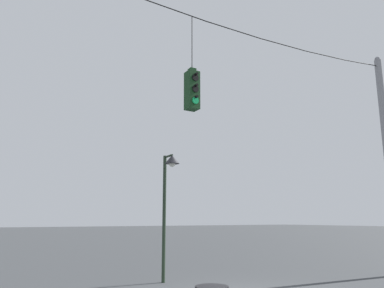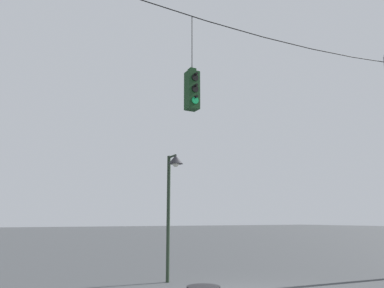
{
  "view_description": "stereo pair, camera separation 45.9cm",
  "coord_description": "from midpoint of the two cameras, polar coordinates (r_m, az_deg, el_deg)",
  "views": [
    {
      "loc": [
        -6.73,
        -8.37,
        2.07
      ],
      "look_at": [
        -1.59,
        0.26,
        4.09
      ],
      "focal_mm": 35.0,
      "sensor_mm": 36.0,
      "label": 1
    },
    {
      "loc": [
        -6.33,
        -8.6,
        2.07
      ],
      "look_at": [
        -1.59,
        0.26,
        4.09
      ],
      "focal_mm": 35.0,
      "sensor_mm": 36.0,
      "label": 2
    }
  ],
  "objects": [
    {
      "name": "span_wire",
      "position": [
        12.45,
        5.49,
        17.45
      ],
      "size": [
        14.99,
        0.03,
        0.47
      ],
      "color": "black"
    },
    {
      "name": "traffic_light_near_right_pole",
      "position": [
        10.66,
        -1.25,
        8.27
      ],
      "size": [
        0.34,
        0.58,
        2.85
      ],
      "color": "#143819"
    },
    {
      "name": "street_lamp",
      "position": [
        12.91,
        -4.58,
        -6.0
      ],
      "size": [
        0.5,
        0.86,
        4.28
      ],
      "color": "#233323",
      "rests_on": "ground_plane"
    }
  ]
}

